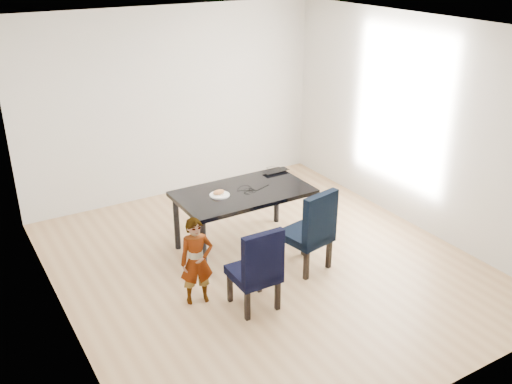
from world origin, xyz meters
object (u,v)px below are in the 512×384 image
chair_right (306,229)px  laptop (274,170)px  child (197,261)px  chair_left (253,266)px  plate (220,195)px  dining_table (243,219)px

chair_right → laptop: bearing=65.3°
chair_right → child: (-1.36, 0.01, -0.02)m
chair_left → laptop: bearing=52.3°
plate → laptop: laptop is taller
dining_table → laptop: (0.66, 0.35, 0.39)m
dining_table → chair_left: bearing=-115.0°
child → chair_left: bearing=-25.7°
chair_left → laptop: size_ratio=2.72×
laptop → chair_right: bearing=75.4°
dining_table → laptop: laptop is taller
child → plate: 1.09m
dining_table → chair_right: 0.87m
chair_left → chair_right: bearing=22.3°
plate → chair_right: bearing=-50.0°
dining_table → child: 1.25m
laptop → dining_table: bearing=27.4°
child → laptop: size_ratio=2.79×
chair_right → chair_left: bearing=-169.2°
chair_left → chair_right: size_ratio=0.94×
plate → laptop: (0.96, 0.32, 0.01)m
chair_right → plate: 1.08m
chair_left → child: bearing=141.8°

